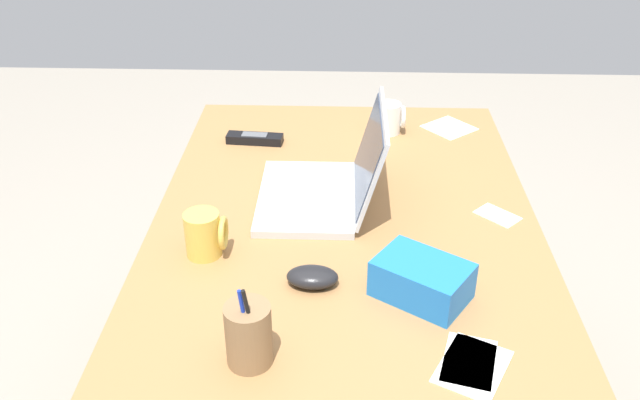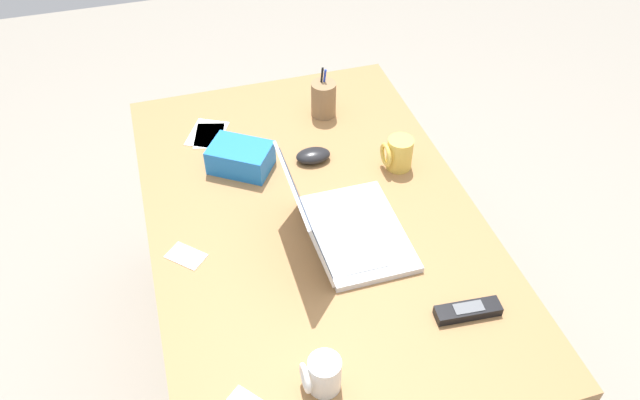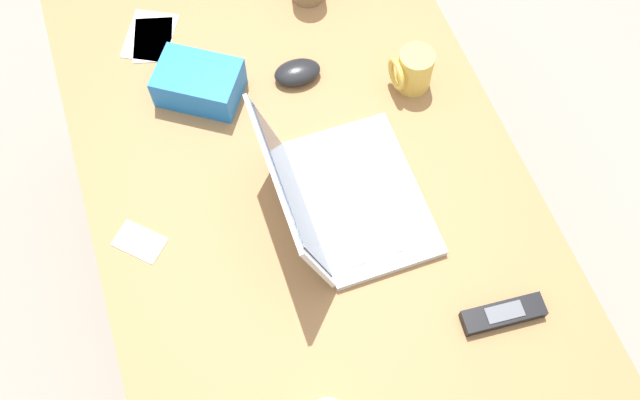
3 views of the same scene
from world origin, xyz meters
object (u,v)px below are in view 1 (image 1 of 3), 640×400
Objects in this scene: coffee_mug_white at (205,234)px; cordless_phone at (255,139)px; laptop at (327,184)px; computer_mouse at (312,277)px; coffee_mug_tall at (390,118)px; snack_bag at (422,280)px; pen_holder at (249,334)px.

cordless_phone is at bearing 175.87° from coffee_mug_white.
laptop is 3.41× the size of coffee_mug_white.
computer_mouse is (0.33, -0.02, -0.03)m from laptop.
laptop reaches higher than computer_mouse.
laptop is at bearing -23.14° from coffee_mug_tall.
snack_bag is at bearing 28.39° from laptop.
cordless_phone is 0.97× the size of pen_holder.
snack_bag is at bearing 84.44° from computer_mouse.
coffee_mug_white is at bearing -105.96° from snack_bag.
computer_mouse is at bearing -14.58° from coffee_mug_tall.
coffee_mug_white is 0.57× the size of snack_bag.
pen_holder is at bearing -12.07° from laptop.
cordless_phone is (-0.64, -0.19, -0.01)m from computer_mouse.
snack_bag reaches higher than cordless_phone.
coffee_mug_white is 1.12× the size of coffee_mug_tall.
coffee_mug_white is at bearing -33.73° from coffee_mug_tall.
computer_mouse is 1.17× the size of coffee_mug_tall.
laptop is at bearing 167.93° from pen_holder.
pen_holder is at bearing -16.88° from coffee_mug_tall.
coffee_mug_tall is 0.39m from cordless_phone.
computer_mouse is at bearing 66.83° from coffee_mug_white.
coffee_mug_white is at bearing -111.20° from computer_mouse.
pen_holder is (0.55, -0.12, 0.01)m from laptop.
coffee_mug_white is at bearing -4.13° from cordless_phone.
computer_mouse is 0.24m from pen_holder.
coffee_mug_tall reaches higher than cordless_phone.
snack_bag is (0.03, 0.21, 0.02)m from computer_mouse.
pen_holder reaches higher than cordless_phone.
laptop reaches higher than coffee_mug_tall.
snack_bag is at bearing 74.04° from coffee_mug_white.
computer_mouse is 0.75m from coffee_mug_tall.
coffee_mug_tall is 0.51× the size of snack_bag.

